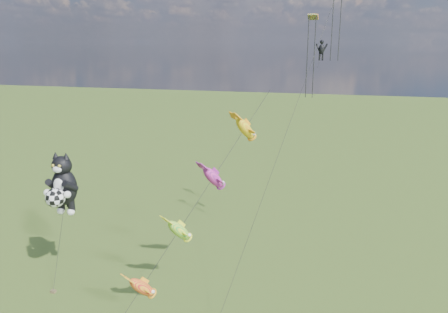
# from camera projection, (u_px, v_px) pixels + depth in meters

# --- Properties ---
(ground) EXTENTS (300.00, 300.00, 0.00)m
(ground) POSITION_uv_depth(u_px,v_px,m) (32.00, 293.00, 35.52)
(ground) COLOR #254110
(cat_kite_rig) EXTENTS (2.46, 4.09, 11.10)m
(cat_kite_rig) POSITION_uv_depth(u_px,v_px,m) (62.00, 185.00, 35.95)
(cat_kite_rig) COLOR brown
(cat_kite_rig) RESTS_ON ground
(fish_windsock_rig) EXTENTS (9.15, 13.22, 16.43)m
(fish_windsock_rig) POSITION_uv_depth(u_px,v_px,m) (196.00, 204.00, 29.26)
(fish_windsock_rig) COLOR brown
(fish_windsock_rig) RESTS_ON ground
(parafoil_rig) EXTENTS (7.54, 16.27, 25.68)m
(parafoil_rig) POSITION_uv_depth(u_px,v_px,m) (320.00, 46.00, 37.10)
(parafoil_rig) COLOR brown
(parafoil_rig) RESTS_ON ground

